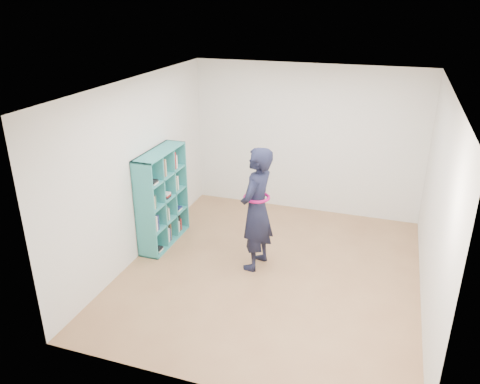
% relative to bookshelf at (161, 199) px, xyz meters
% --- Properties ---
extents(floor, '(4.50, 4.50, 0.00)m').
position_rel_bookshelf_xyz_m(floor, '(1.85, -0.32, -0.74)').
color(floor, '#946543').
rests_on(floor, ground).
extents(ceiling, '(4.50, 4.50, 0.00)m').
position_rel_bookshelf_xyz_m(ceiling, '(1.85, -0.32, 1.86)').
color(ceiling, white).
rests_on(ceiling, wall_back).
extents(wall_left, '(0.02, 4.50, 2.60)m').
position_rel_bookshelf_xyz_m(wall_left, '(-0.15, -0.32, 0.56)').
color(wall_left, white).
rests_on(wall_left, floor).
extents(wall_right, '(0.02, 4.50, 2.60)m').
position_rel_bookshelf_xyz_m(wall_right, '(3.85, -0.32, 0.56)').
color(wall_right, white).
rests_on(wall_right, floor).
extents(wall_back, '(4.00, 0.02, 2.60)m').
position_rel_bookshelf_xyz_m(wall_back, '(1.85, 1.93, 0.56)').
color(wall_back, white).
rests_on(wall_back, floor).
extents(wall_front, '(4.00, 0.02, 2.60)m').
position_rel_bookshelf_xyz_m(wall_front, '(1.85, -2.57, 0.56)').
color(wall_front, white).
rests_on(wall_front, floor).
extents(bookshelf, '(0.33, 1.13, 1.50)m').
position_rel_bookshelf_xyz_m(bookshelf, '(0.00, 0.00, 0.00)').
color(bookshelf, teal).
rests_on(bookshelf, floor).
extents(person, '(0.53, 0.71, 1.78)m').
position_rel_bookshelf_xyz_m(person, '(1.60, -0.23, 0.16)').
color(person, black).
rests_on(person, floor).
extents(smartphone, '(0.02, 0.08, 0.11)m').
position_rel_bookshelf_xyz_m(smartphone, '(1.46, -0.12, 0.27)').
color(smartphone, silver).
rests_on(smartphone, person).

